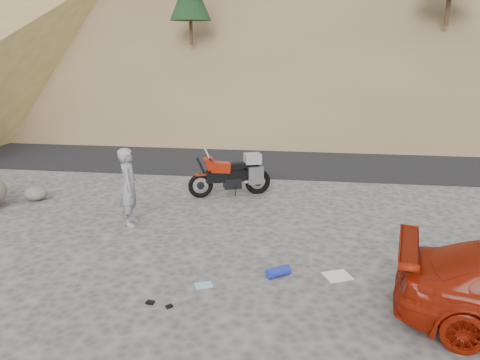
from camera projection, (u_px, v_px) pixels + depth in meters
The scene contains 11 objects.
ground at pixel (226, 249), 10.09m from camera, with size 140.00×140.00×0.00m, color #484542.
road at pixel (263, 155), 18.65m from camera, with size 120.00×7.00×0.05m, color black.
motorcycle at pixel (234, 175), 13.48m from camera, with size 2.32×1.21×1.45m.
man at pixel (132, 224), 11.49m from camera, with size 0.70×0.46×1.91m, color gray.
small_rock at pixel (36, 194), 13.18m from camera, with size 0.81×0.78×0.38m.
gear_white_cloth at pixel (337, 276), 8.90m from camera, with size 0.48×0.43×0.02m, color white.
gear_blue_mat at pixel (278, 272), 8.87m from camera, with size 0.19×0.19×0.47m, color #1B2DA7.
gear_funnel at pixel (409, 299), 7.95m from camera, with size 0.14×0.14×0.18m, color red.
gear_glove_a at pixel (150, 302), 7.97m from camera, with size 0.13×0.10×0.04m, color black.
gear_glove_b at pixel (169, 306), 7.85m from camera, with size 0.11×0.08×0.04m, color black.
gear_blue_cloth at pixel (204, 285), 8.56m from camera, with size 0.32×0.23×0.01m, color #89BCD4.
Camera 1 is at (1.56, -9.14, 4.26)m, focal length 35.00 mm.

